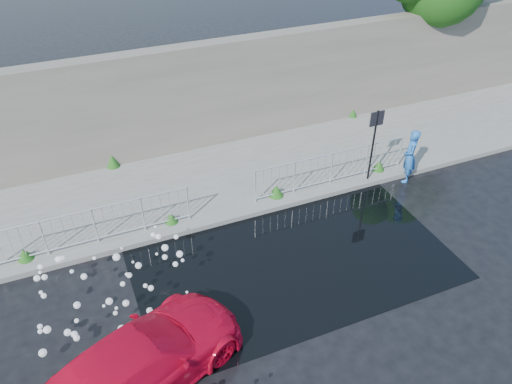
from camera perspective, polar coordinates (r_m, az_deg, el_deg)
ground at (r=12.29m, az=3.88°, el=-10.98°), size 90.00×90.00×0.00m
pavement at (r=15.77m, az=-4.07°, el=1.56°), size 30.00×4.00×0.15m
curb at (r=14.25m, az=-1.39°, el=-2.62°), size 30.00×0.25×0.16m
retaining_wall at (r=16.70m, az=-6.90°, el=10.69°), size 30.00×0.60×3.50m
puddle at (r=13.08m, az=3.94°, el=-7.39°), size 8.00×5.00×0.01m
sign_post at (r=15.16m, az=13.39°, el=6.40°), size 0.45×0.06×2.50m
railing_left at (r=13.54m, az=-17.97°, el=-3.57°), size 5.05×0.05×1.10m
railing_right at (r=15.24m, az=8.64°, el=2.82°), size 5.05×0.05×1.10m
weeds at (r=15.24m, az=-4.26°, el=1.32°), size 12.17×3.93×0.42m
water_spray at (r=11.40m, az=-15.98°, el=-12.18°), size 3.62×5.51×1.05m
red_car at (r=10.41m, az=-13.13°, el=-18.49°), size 4.84×3.44×1.30m
person at (r=16.04m, az=17.16°, el=3.93°), size 0.70×0.76×1.75m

